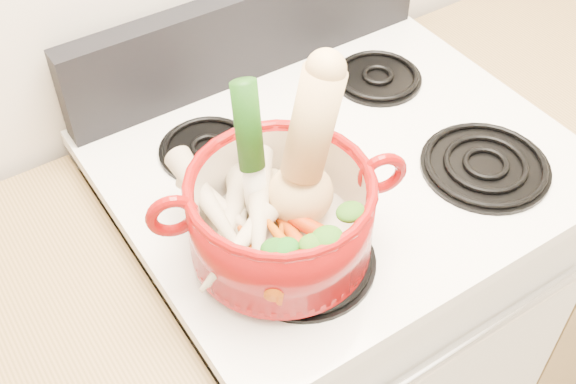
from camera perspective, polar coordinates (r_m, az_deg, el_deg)
stove_body at (r=1.65m, az=3.32°, el=-9.73°), size 0.76×0.65×0.92m
cooktop at (r=1.28m, az=4.20°, el=2.32°), size 0.78×0.67×0.03m
control_backsplash at (r=1.41m, az=-2.92°, el=12.48°), size 0.76×0.05×0.18m
oven_handle at (r=1.25m, az=13.23°, el=-11.99°), size 0.60×0.02×0.02m
burner_front_left at (r=1.10m, az=1.19°, el=-5.33°), size 0.22×0.22×0.02m
burner_front_right at (r=1.29m, az=15.35°, el=2.11°), size 0.22×0.22×0.02m
burner_back_left at (r=1.28m, az=-6.36°, el=3.50°), size 0.17×0.17×0.02m
burner_back_right at (r=1.44m, az=7.10°, el=9.07°), size 0.17×0.17×0.02m
dutch_oven at (r=1.06m, az=-0.59°, el=-1.89°), size 0.34×0.34×0.13m
pot_handle_left at (r=1.01m, az=-9.12°, el=-1.88°), size 0.08×0.04×0.08m
pot_handle_right at (r=1.06m, az=7.45°, el=1.46°), size 0.08×0.04×0.08m
squash at (r=1.02m, az=1.03°, el=3.15°), size 0.17×0.11×0.28m
leek at (r=1.02m, az=-2.71°, el=2.83°), size 0.06×0.09×0.26m
ginger at (r=1.12m, az=-2.15°, el=0.30°), size 0.09×0.08×0.04m
parsnip_0 at (r=1.08m, az=-3.89°, el=-1.65°), size 0.13×0.21×0.06m
parsnip_1 at (r=1.06m, az=-4.89°, el=-2.87°), size 0.17×0.16×0.06m
parsnip_2 at (r=1.08m, az=-5.08°, el=-1.22°), size 0.08×0.18×0.05m
parsnip_3 at (r=1.02m, az=-4.13°, el=-4.37°), size 0.16×0.09×0.05m
parsnip_4 at (r=1.06m, az=-6.12°, el=-1.04°), size 0.05×0.22×0.06m
parsnip_5 at (r=1.04m, az=-2.34°, el=-1.86°), size 0.16×0.23×0.07m
carrot_0 at (r=1.05m, az=0.51°, el=-3.77°), size 0.04×0.18×0.05m
carrot_1 at (r=1.02m, az=-2.09°, el=-5.58°), size 0.04×0.14×0.04m
carrot_2 at (r=1.06m, az=0.70°, el=-2.37°), size 0.10×0.17×0.05m
carrot_3 at (r=1.01m, az=-0.82°, el=-5.43°), size 0.10×0.11×0.04m
carrot_4 at (r=1.01m, az=-0.14°, el=-4.35°), size 0.03×0.14×0.04m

